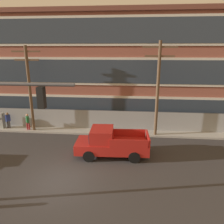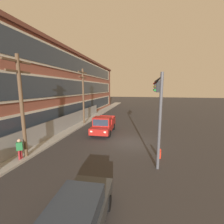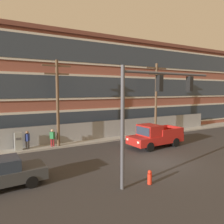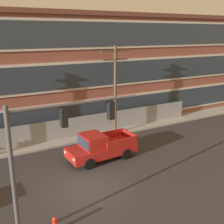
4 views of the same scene
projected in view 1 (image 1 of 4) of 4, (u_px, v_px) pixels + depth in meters
The scene contains 10 objects.
ground_plane at pixel (60, 181), 12.74m from camera, with size 160.00×160.00×0.00m, color #333030.
sidewalk_building_side at pixel (88, 130), 20.53m from camera, with size 80.00×2.15×0.16m, color #9E9B93.
brick_mill_building at pixel (139, 66), 25.19m from camera, with size 53.93×12.22×10.89m.
chain_link_fence at pixel (84, 120), 20.55m from camera, with size 31.15×0.06×1.95m.
pickup_truck_red at pixel (110, 143), 15.52m from camera, with size 5.26×2.36×2.05m.
utility_pole_near_corner at pixel (29, 86), 19.17m from camera, with size 2.50×0.26×7.70m.
utility_pole_midblock at pixel (158, 85), 18.02m from camera, with size 2.78×0.26×8.05m.
electrical_cabinet at pixel (1, 121), 20.66m from camera, with size 0.57×0.48×1.63m.
pedestrian_near_cabinet at pixel (28, 121), 20.16m from camera, with size 0.42×0.47×1.69m.
pedestrian_by_fence at pixel (8, 120), 20.56m from camera, with size 0.43×0.46×1.69m.
Camera 1 is at (4.04, -10.79, 7.41)m, focal length 35.00 mm.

